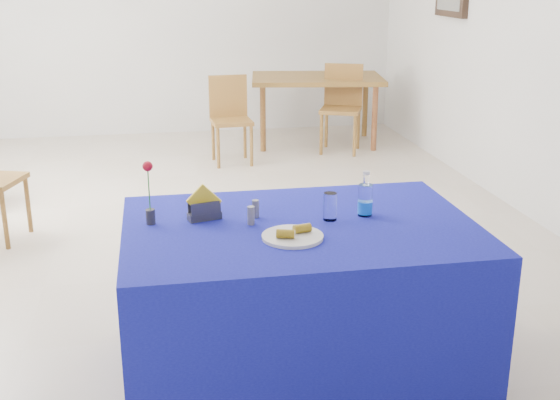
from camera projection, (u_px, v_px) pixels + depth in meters
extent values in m
plane|color=beige|center=(212.00, 232.00, 5.25)|extent=(7.00, 7.00, 0.00)
plane|color=silver|center=(182.00, 13.00, 8.09)|extent=(5.00, 0.00, 5.00)
plane|color=silver|center=(333.00, 189.00, 1.54)|extent=(5.00, 0.00, 5.00)
plane|color=silver|center=(541.00, 35.00, 5.24)|extent=(0.00, 7.00, 7.00)
cylinder|color=silver|center=(293.00, 237.00, 3.02)|extent=(0.27, 0.27, 0.01)
cylinder|color=white|center=(330.00, 207.00, 3.23)|extent=(0.06, 0.06, 0.13)
cylinder|color=slate|center=(256.00, 209.00, 3.27)|extent=(0.03, 0.03, 0.08)
cylinder|color=slate|center=(251.00, 215.00, 3.18)|extent=(0.03, 0.03, 0.08)
cube|color=#101193|center=(300.00, 299.00, 3.31)|extent=(1.60, 1.10, 0.76)
cylinder|color=white|center=(365.00, 200.00, 3.29)|extent=(0.07, 0.07, 0.15)
cylinder|color=blue|center=(365.00, 207.00, 3.30)|extent=(0.07, 0.07, 0.06)
cylinder|color=silver|center=(366.00, 180.00, 3.25)|extent=(0.03, 0.03, 0.05)
cylinder|color=silver|center=(366.00, 173.00, 3.24)|extent=(0.03, 0.03, 0.01)
cube|color=#3B3B40|center=(204.00, 216.00, 3.25)|extent=(0.16, 0.10, 0.03)
cube|color=#3B3B40|center=(206.00, 212.00, 3.22)|extent=(0.14, 0.04, 0.09)
cube|color=#38373C|center=(202.00, 209.00, 3.26)|extent=(0.14, 0.04, 0.09)
cube|color=gold|center=(204.00, 201.00, 3.22)|extent=(0.16, 0.02, 0.16)
cylinder|color=#29292F|center=(151.00, 217.00, 3.18)|extent=(0.04, 0.04, 0.07)
cylinder|color=#1B6D23|center=(149.00, 192.00, 3.15)|extent=(0.01, 0.01, 0.22)
sphere|color=#B60C21|center=(148.00, 166.00, 3.11)|extent=(0.05, 0.05, 0.05)
cube|color=brown|center=(317.00, 79.00, 7.73)|extent=(1.54, 1.12, 0.05)
cylinder|color=olive|center=(263.00, 119.00, 7.49)|extent=(0.06, 0.06, 0.71)
cylinder|color=brown|center=(375.00, 118.00, 7.53)|extent=(0.06, 0.06, 0.71)
cylinder|color=brown|center=(263.00, 107.00, 8.16)|extent=(0.06, 0.06, 0.71)
cylinder|color=brown|center=(365.00, 106.00, 8.19)|extent=(0.06, 0.06, 0.71)
cylinder|color=olive|center=(218.00, 148.00, 6.87)|extent=(0.03, 0.03, 0.41)
cylinder|color=olive|center=(251.00, 146.00, 6.95)|extent=(0.03, 0.03, 0.41)
cylinder|color=olive|center=(213.00, 140.00, 7.18)|extent=(0.03, 0.03, 0.41)
cylinder|color=olive|center=(245.00, 139.00, 7.26)|extent=(0.03, 0.03, 0.41)
cube|color=olive|center=(231.00, 121.00, 7.00)|extent=(0.41, 0.41, 0.04)
cube|color=olive|center=(228.00, 96.00, 7.09)|extent=(0.39, 0.06, 0.42)
cylinder|color=olive|center=(321.00, 134.00, 7.38)|extent=(0.04, 0.04, 0.44)
cylinder|color=olive|center=(355.00, 136.00, 7.31)|extent=(0.04, 0.04, 0.44)
cylinder|color=olive|center=(326.00, 128.00, 7.71)|extent=(0.04, 0.04, 0.44)
cylinder|color=olive|center=(358.00, 129.00, 7.64)|extent=(0.04, 0.04, 0.44)
cube|color=olive|center=(341.00, 110.00, 7.44)|extent=(0.54, 0.54, 0.04)
cube|color=olive|center=(344.00, 85.00, 7.54)|extent=(0.39, 0.19, 0.45)
cylinder|color=olive|center=(5.00, 220.00, 4.86)|extent=(0.03, 0.03, 0.43)
cylinder|color=olive|center=(28.00, 205.00, 5.18)|extent=(0.03, 0.03, 0.43)
cylinder|color=gold|center=(285.00, 234.00, 2.98)|extent=(0.08, 0.06, 0.04)
cylinder|color=beige|center=(294.00, 234.00, 2.97)|extent=(0.01, 0.03, 0.03)
cylinder|color=gold|center=(302.00, 228.00, 3.04)|extent=(0.08, 0.05, 0.04)
cylinder|color=beige|center=(310.00, 227.00, 3.06)|extent=(0.01, 0.03, 0.03)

